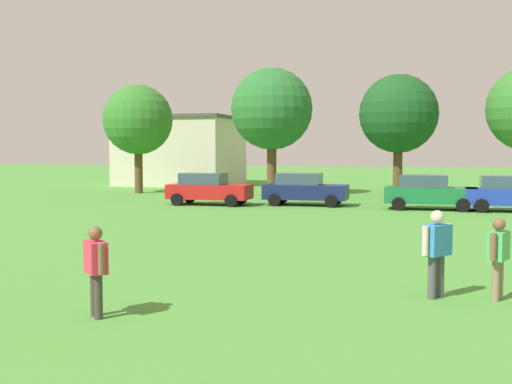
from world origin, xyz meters
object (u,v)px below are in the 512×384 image
tree_far_left (138,120)px  tree_right (399,114)px  adult_bystander (498,251)px  parked_car_blue_3 (512,193)px  parked_car_red_0 (208,189)px  parked_car_navy_1 (304,189)px  bystander_midfield (437,246)px  tree_left (272,109)px  parked_car_green_2 (429,192)px  bystander_near_trees (96,264)px

tree_far_left → tree_right: tree_right is taller
adult_bystander → tree_right: 27.51m
parked_car_blue_3 → tree_far_left: tree_far_left is taller
parked_car_red_0 → parked_car_navy_1: (4.92, 1.04, 0.00)m
bystander_midfield → parked_car_blue_3: bystander_midfield is taller
bystander_midfield → tree_far_left: size_ratio=0.24×
parked_car_red_0 → bystander_midfield: bearing=-58.7°
tree_left → tree_right: bearing=5.4°
tree_far_left → tree_right: size_ratio=0.96×
parked_car_navy_1 → tree_right: 9.66m
parked_car_green_2 → tree_far_left: size_ratio=0.60×
adult_bystander → tree_left: (-10.95, 26.28, 4.48)m
parked_car_navy_1 → parked_car_blue_3: bearing=-4.4°
parked_car_blue_3 → tree_right: 10.84m
bystander_near_trees → parked_car_red_0: bearing=149.3°
parked_car_blue_3 → tree_left: tree_left is taller
bystander_midfield → parked_car_red_0: (-11.32, 18.61, -0.17)m
parked_car_red_0 → tree_far_left: bearing=135.8°
adult_bystander → tree_right: bearing=29.1°
tree_right → parked_car_red_0: bearing=-137.5°
parked_car_navy_1 → parked_car_green_2: 6.29m
parked_car_navy_1 → bystander_midfield: bearing=-72.0°
bystander_near_trees → tree_left: (-4.10, 29.47, 4.48)m
parked_car_blue_3 → parked_car_red_0: bearing=-179.0°
bystander_midfield → tree_right: bearing=-137.7°
tree_left → bystander_near_trees: bearing=-82.1°
bystander_midfield → tree_left: (-9.80, 26.43, 4.40)m
adult_bystander → bystander_near_trees: size_ratio=1.00×
tree_far_left → parked_car_navy_1: bearing=-26.6°
bystander_midfield → tree_right: 27.53m
parked_car_green_2 → tree_left: (-9.65, 7.49, 4.57)m
adult_bystander → parked_car_green_2: parked_car_green_2 is taller
bystander_near_trees → tree_left: bearing=142.6°
bystander_near_trees → parked_car_navy_1: parked_car_navy_1 is taller
bystander_near_trees → tree_right: tree_right is taller
bystander_near_trees → parked_car_green_2: (5.56, 21.99, -0.09)m
parked_car_red_0 → tree_left: tree_left is taller
parked_car_red_0 → tree_left: bearing=79.0°
bystander_near_trees → bystander_midfield: bystander_midfield is taller
parked_car_red_0 → parked_car_blue_3: (14.91, 0.26, 0.00)m
tree_left → parked_car_red_0: bearing=-101.0°
parked_car_blue_3 → tree_right: size_ratio=0.57×
parked_car_red_0 → parked_car_navy_1: size_ratio=1.00×
parked_car_green_2 → adult_bystander: bearing=-86.1°
bystander_near_trees → parked_car_blue_3: 23.81m
tree_right → adult_bystander: bearing=-83.3°
bystander_near_trees → bystander_midfield: size_ratio=0.92×
parked_car_red_0 → tree_right: size_ratio=0.57×
adult_bystander → parked_car_navy_1: 20.92m
adult_bystander → tree_left: size_ratio=0.20×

